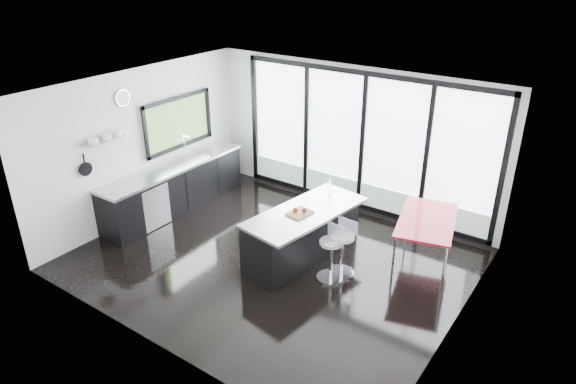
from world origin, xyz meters
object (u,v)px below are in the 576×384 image
Objects in this scene: island at (302,233)px; red_table at (424,241)px; bar_stool_near at (331,260)px; bar_stool_far at (342,255)px.

island is 1.99m from red_table.
bar_stool_near is at bearing -21.41° from island.
island is at bearing 177.15° from bar_stool_far.
bar_stool_near is 0.22m from bar_stool_far.
bar_stool_near is 1.62m from red_table.
bar_stool_far reaches higher than bar_stool_near.
island is at bearing -149.89° from red_table.
red_table is (1.00, 1.28, 0.06)m from bar_stool_near.
bar_stool_near is at bearing -105.81° from bar_stool_far.
bar_stool_far is (0.79, -0.07, -0.10)m from island.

